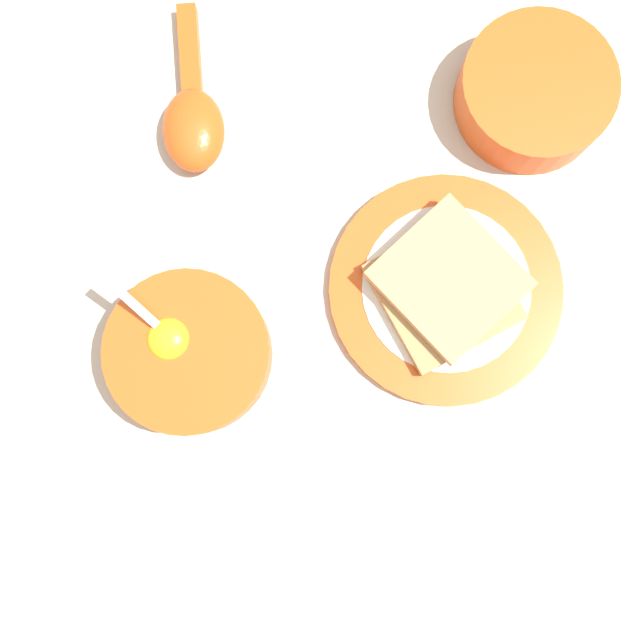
{
  "coord_description": "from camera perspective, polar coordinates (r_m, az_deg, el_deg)",
  "views": [
    {
      "loc": [
        -0.06,
        0.11,
        0.64
      ],
      "look_at": [
        0.0,
        0.08,
        0.02
      ],
      "focal_mm": 42.0,
      "sensor_mm": 36.0,
      "label": 1
    }
  ],
  "objects": [
    {
      "name": "ground_plane",
      "position": [
        0.65,
        6.3,
        2.21
      ],
      "size": [
        3.0,
        3.0,
        0.0
      ],
      "primitive_type": "plane",
      "color": "beige"
    },
    {
      "name": "soup_spoon",
      "position": [
        0.68,
        -9.65,
        14.86
      ],
      "size": [
        0.16,
        0.08,
        0.03
      ],
      "color": "#DB5119",
      "rests_on": "ground_plane"
    },
    {
      "name": "egg_bowl",
      "position": [
        0.62,
        -9.95,
        -2.47
      ],
      "size": [
        0.14,
        0.13,
        0.08
      ],
      "color": "#DB5119",
      "rests_on": "ground_plane"
    },
    {
      "name": "toast_plate",
      "position": [
        0.65,
        9.53,
        2.33
      ],
      "size": [
        0.2,
        0.2,
        0.01
      ],
      "color": "#DB5119",
      "rests_on": "ground_plane"
    },
    {
      "name": "toast_sandwich",
      "position": [
        0.63,
        9.62,
        2.57
      ],
      "size": [
        0.13,
        0.13,
        0.03
      ],
      "color": "tan",
      "rests_on": "toast_plate"
    },
    {
      "name": "congee_bowl",
      "position": [
        0.69,
        16.06,
        16.39
      ],
      "size": [
        0.13,
        0.13,
        0.05
      ],
      "color": "#DB5119",
      "rests_on": "ground_plane"
    }
  ]
}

